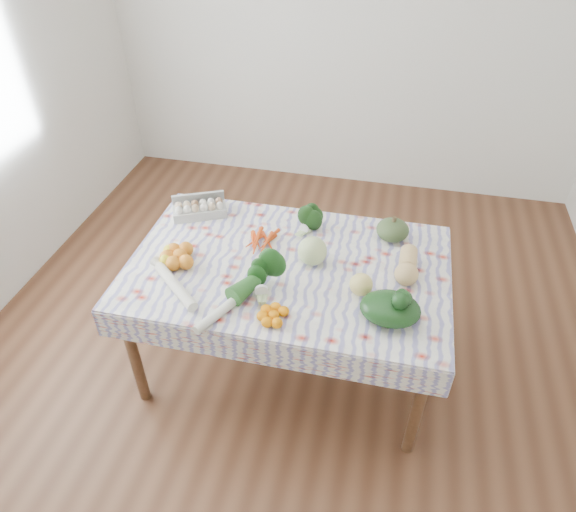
# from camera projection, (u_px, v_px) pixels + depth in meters

# --- Properties ---
(ground) EXTENTS (4.50, 4.50, 0.00)m
(ground) POSITION_uv_depth(u_px,v_px,m) (288.00, 360.00, 3.15)
(ground) COLOR #512E1C
(ground) RESTS_ON ground
(wall_back) EXTENTS (4.00, 0.04, 2.80)m
(wall_back) POSITION_uv_depth(u_px,v_px,m) (352.00, 21.00, 3.98)
(wall_back) COLOR silver
(wall_back) RESTS_ON ground
(dining_table) EXTENTS (1.60, 1.00, 0.75)m
(dining_table) POSITION_uv_depth(u_px,v_px,m) (288.00, 277.00, 2.73)
(dining_table) COLOR brown
(dining_table) RESTS_ON ground
(tablecloth) EXTENTS (1.66, 1.06, 0.01)m
(tablecloth) POSITION_uv_depth(u_px,v_px,m) (288.00, 266.00, 2.68)
(tablecloth) COLOR white
(tablecloth) RESTS_ON dining_table
(egg_carton) EXTENTS (0.33, 0.24, 0.08)m
(egg_carton) POSITION_uv_depth(u_px,v_px,m) (200.00, 210.00, 3.00)
(egg_carton) COLOR #B4B5AF
(egg_carton) RESTS_ON tablecloth
(carrot_bunch) EXTENTS (0.21, 0.19, 0.04)m
(carrot_bunch) POSITION_uv_depth(u_px,v_px,m) (263.00, 241.00, 2.80)
(carrot_bunch) COLOR #DE4A13
(carrot_bunch) RESTS_ON tablecloth
(kale_bunch) EXTENTS (0.18, 0.17, 0.13)m
(kale_bunch) POSITION_uv_depth(u_px,v_px,m) (308.00, 221.00, 2.87)
(kale_bunch) COLOR #183C13
(kale_bunch) RESTS_ON tablecloth
(kabocha_squash) EXTENTS (0.21, 0.21, 0.12)m
(kabocha_squash) POSITION_uv_depth(u_px,v_px,m) (393.00, 230.00, 2.82)
(kabocha_squash) COLOR #3E542C
(kabocha_squash) RESTS_ON tablecloth
(cabbage) EXTENTS (0.19, 0.19, 0.15)m
(cabbage) POSITION_uv_depth(u_px,v_px,m) (312.00, 251.00, 2.64)
(cabbage) COLOR #B5CA82
(cabbage) RESTS_ON tablecloth
(butternut_squash) EXTENTS (0.13, 0.26, 0.12)m
(butternut_squash) POSITION_uv_depth(u_px,v_px,m) (408.00, 264.00, 2.58)
(butternut_squash) COLOR tan
(butternut_squash) RESTS_ON tablecloth
(orange_cluster) EXTENTS (0.33, 0.33, 0.08)m
(orange_cluster) POSITION_uv_depth(u_px,v_px,m) (180.00, 256.00, 2.67)
(orange_cluster) COLOR orange
(orange_cluster) RESTS_ON tablecloth
(broccoli) EXTENTS (0.21, 0.21, 0.12)m
(broccoli) POSITION_uv_depth(u_px,v_px,m) (261.00, 280.00, 2.49)
(broccoli) COLOR #164715
(broccoli) RESTS_ON tablecloth
(mandarin_cluster) EXTENTS (0.20, 0.20, 0.05)m
(mandarin_cluster) POSITION_uv_depth(u_px,v_px,m) (274.00, 315.00, 2.35)
(mandarin_cluster) COLOR orange
(mandarin_cluster) RESTS_ON tablecloth
(grapefruit) EXTENTS (0.13, 0.13, 0.11)m
(grapefruit) POSITION_uv_depth(u_px,v_px,m) (361.00, 284.00, 2.47)
(grapefruit) COLOR #E5CF6B
(grapefruit) RESTS_ON tablecloth
(spinach_bag) EXTENTS (0.32, 0.28, 0.12)m
(spinach_bag) POSITION_uv_depth(u_px,v_px,m) (390.00, 309.00, 2.34)
(spinach_bag) COLOR black
(spinach_bag) RESTS_ON tablecloth
(daikon) EXTENTS (0.32, 0.30, 0.05)m
(daikon) POSITION_uv_depth(u_px,v_px,m) (176.00, 286.00, 2.51)
(daikon) COLOR silver
(daikon) RESTS_ON tablecloth
(leek) EXTENTS (0.25, 0.43, 0.05)m
(leek) POSITION_uv_depth(u_px,v_px,m) (231.00, 303.00, 2.42)
(leek) COLOR silver
(leek) RESTS_ON tablecloth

